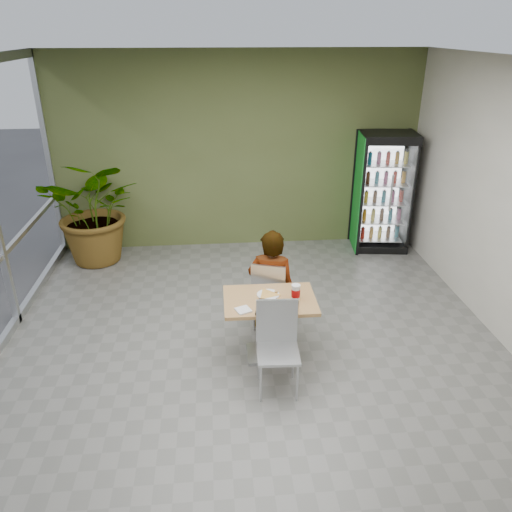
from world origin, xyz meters
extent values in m
plane|color=slate|center=(0.00, 0.00, 0.00)|extent=(7.00, 7.00, 0.00)
cube|color=tan|center=(0.17, 0.17, 0.73)|extent=(1.02, 0.72, 0.04)
cylinder|color=#B8BABD|center=(0.17, 0.17, 0.35)|extent=(0.10, 0.10, 0.71)
cube|color=#B8BABD|center=(0.17, 0.17, 0.02)|extent=(0.51, 0.41, 0.04)
cube|color=#B8BABD|center=(0.26, 0.81, 0.44)|extent=(0.52, 0.52, 0.03)
cube|color=#B8BABD|center=(0.20, 0.62, 0.69)|extent=(0.40, 0.15, 0.49)
cylinder|color=#B8BABD|center=(0.48, 0.93, 0.22)|extent=(0.02, 0.02, 0.44)
cylinder|color=#B8BABD|center=(0.14, 1.03, 0.22)|extent=(0.02, 0.02, 0.44)
cylinder|color=#B8BABD|center=(0.38, 0.59, 0.22)|extent=(0.02, 0.02, 0.44)
cylinder|color=#B8BABD|center=(0.04, 0.69, 0.22)|extent=(0.02, 0.02, 0.44)
cube|color=#B8BABD|center=(0.19, -0.44, 0.46)|extent=(0.45, 0.45, 0.03)
cube|color=#B8BABD|center=(0.20, -0.24, 0.72)|extent=(0.43, 0.05, 0.51)
cylinder|color=#B8BABD|center=(-0.01, -0.62, 0.23)|extent=(0.02, 0.02, 0.46)
cylinder|color=#B8BABD|center=(0.36, -0.64, 0.23)|extent=(0.02, 0.02, 0.46)
cylinder|color=#B8BABD|center=(0.01, -0.25, 0.23)|extent=(0.02, 0.02, 0.46)
cylinder|color=#B8BABD|center=(0.38, -0.27, 0.23)|extent=(0.02, 0.02, 0.46)
imported|color=black|center=(0.26, 0.76, 0.51)|extent=(0.69, 0.55, 1.62)
cylinder|color=white|center=(0.16, 0.25, 0.76)|extent=(0.25, 0.25, 0.01)
cylinder|color=white|center=(0.45, 0.14, 0.83)|extent=(0.09, 0.09, 0.16)
cylinder|color=red|center=(0.45, 0.14, 0.83)|extent=(0.10, 0.10, 0.09)
cylinder|color=white|center=(0.45, 0.14, 0.92)|extent=(0.10, 0.10, 0.01)
cube|color=white|center=(-0.14, -0.06, 0.76)|extent=(0.19, 0.19, 0.02)
cube|color=black|center=(0.22, -0.06, 0.76)|extent=(0.50, 0.41, 0.02)
cube|color=black|center=(2.41, 3.14, 0.98)|extent=(0.96, 0.79, 1.96)
cube|color=green|center=(1.96, 3.14, 0.98)|extent=(0.09, 0.67, 1.92)
cube|color=silver|center=(2.41, 2.81, 1.00)|extent=(0.70, 0.10, 1.57)
imported|color=#2E6428|center=(-2.25, 3.00, 0.86)|extent=(1.76, 1.59, 1.72)
camera|label=1|loc=(-0.41, -4.60, 3.49)|focal=35.00mm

